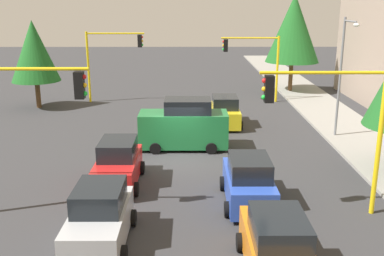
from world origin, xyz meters
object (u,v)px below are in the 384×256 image
(traffic_signal_near_left, at_px, (332,113))
(tree_opposite_side, at_px, (34,51))
(car_orange, at_px, (277,248))
(car_red, at_px, (118,165))
(street_lamp_curbside, at_px, (343,65))
(car_blue, at_px, (248,182))
(delivery_van_green, at_px, (184,126))
(traffic_signal_near_right, at_px, (16,111))
(car_silver, at_px, (100,218))
(car_yellow, at_px, (225,112))
(traffic_signal_far_left, at_px, (254,55))
(traffic_signal_far_right, at_px, (111,53))
(tree_roadside_far, at_px, (293,28))

(traffic_signal_near_left, distance_m, tree_opposite_side, 24.54)
(car_orange, bearing_deg, car_red, -140.70)
(street_lamp_curbside, xyz_separation_m, car_blue, (8.69, -6.33, -3.45))
(traffic_signal_near_left, xyz_separation_m, delivery_van_green, (-8.00, -5.45, -2.66))
(traffic_signal_near_right, bearing_deg, car_silver, 56.53)
(traffic_signal_near_left, xyz_separation_m, car_yellow, (-12.72, -2.88, -3.04))
(traffic_signal_near_left, height_order, street_lamp_curbside, street_lamp_curbside)
(traffic_signal_near_right, height_order, traffic_signal_far_left, traffic_signal_near_right)
(traffic_signal_far_left, bearing_deg, car_red, -25.81)
(car_yellow, bearing_deg, traffic_signal_far_left, 158.78)
(car_silver, distance_m, car_orange, 5.86)
(tree_opposite_side, relative_size, car_orange, 1.56)
(street_lamp_curbside, bearing_deg, car_silver, -44.76)
(car_blue, bearing_deg, car_yellow, -179.64)
(delivery_van_green, xyz_separation_m, car_yellow, (-4.72, 2.57, -0.38))
(car_blue, bearing_deg, traffic_signal_far_right, -155.84)
(tree_roadside_far, relative_size, car_blue, 2.10)
(traffic_signal_far_right, distance_m, car_blue, 21.13)
(traffic_signal_far_right, distance_m, street_lamp_curbside, 18.15)
(tree_roadside_far, distance_m, car_yellow, 13.93)
(delivery_van_green, distance_m, car_blue, 7.56)
(traffic_signal_far_left, xyz_separation_m, car_orange, (24.04, -2.54, -2.82))
(tree_opposite_side, distance_m, car_yellow, 15.16)
(traffic_signal_near_left, bearing_deg, traffic_signal_near_right, -90.00)
(street_lamp_curbside, height_order, car_silver, street_lamp_curbside)
(traffic_signal_near_right, bearing_deg, street_lamp_curbside, 122.82)
(street_lamp_curbside, relative_size, car_orange, 1.67)
(traffic_signal_far_left, relative_size, car_orange, 1.25)
(traffic_signal_near_left, relative_size, car_orange, 1.33)
(traffic_signal_far_right, bearing_deg, traffic_signal_near_left, 29.60)
(delivery_van_green, relative_size, car_silver, 1.20)
(traffic_signal_far_right, distance_m, car_red, 17.60)
(tree_opposite_side, height_order, car_silver, tree_opposite_side)
(traffic_signal_near_left, xyz_separation_m, tree_roadside_far, (-24.00, 3.82, 1.64))
(tree_opposite_side, bearing_deg, traffic_signal_near_left, 42.82)
(traffic_signal_far_right, relative_size, car_blue, 1.38)
(traffic_signal_far_right, relative_size, traffic_signal_far_left, 1.07)
(traffic_signal_near_left, relative_size, tree_roadside_far, 0.65)
(traffic_signal_far_left, xyz_separation_m, delivery_van_green, (12.00, -5.40, -2.44))
(tree_roadside_far, height_order, car_red, tree_roadside_far)
(traffic_signal_near_right, relative_size, delivery_van_green, 1.19)
(car_red, bearing_deg, tree_roadside_far, 150.07)
(traffic_signal_far_right, relative_size, street_lamp_curbside, 0.80)
(traffic_signal_far_right, xyz_separation_m, delivery_van_green, (12.00, 5.91, -2.67))
(traffic_signal_near_left, relative_size, car_yellow, 1.41)
(traffic_signal_far_left, xyz_separation_m, street_lamp_curbside, (10.39, 3.57, 0.63))
(street_lamp_curbside, bearing_deg, traffic_signal_far_left, -161.01)
(traffic_signal_far_right, xyz_separation_m, traffic_signal_near_right, (20.00, -0.02, 0.08))
(traffic_signal_far_left, relative_size, tree_opposite_side, 0.80)
(car_silver, bearing_deg, tree_opposite_side, -157.02)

